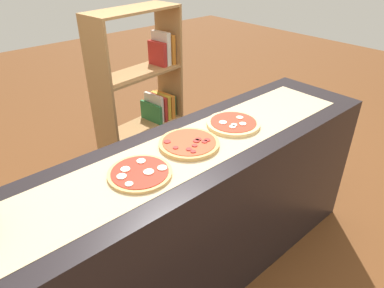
% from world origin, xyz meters
% --- Properties ---
extents(ground_plane, '(12.00, 12.00, 0.00)m').
position_xyz_m(ground_plane, '(0.00, 0.00, 0.00)').
color(ground_plane, brown).
extents(counter, '(2.38, 0.59, 0.93)m').
position_xyz_m(counter, '(0.00, 0.00, 0.46)').
color(counter, black).
rests_on(counter, ground_plane).
extents(parchment_paper, '(2.04, 0.39, 0.00)m').
position_xyz_m(parchment_paper, '(0.00, 0.00, 0.93)').
color(parchment_paper, tan).
rests_on(parchment_paper, counter).
extents(pizza_mozzarella_0, '(0.28, 0.28, 0.02)m').
position_xyz_m(pizza_mozzarella_0, '(-0.33, -0.02, 0.94)').
color(pizza_mozzarella_0, tan).
rests_on(pizza_mozzarella_0, parchment_paper).
extents(pizza_pepperoni_1, '(0.30, 0.30, 0.03)m').
position_xyz_m(pizza_pepperoni_1, '(-0.00, 0.02, 0.94)').
color(pizza_pepperoni_1, tan).
rests_on(pizza_pepperoni_1, parchment_paper).
extents(pizza_mozzarella_2, '(0.30, 0.30, 0.03)m').
position_xyz_m(pizza_mozzarella_2, '(0.33, 0.02, 0.94)').
color(pizza_mozzarella_2, '#E5C17F').
rests_on(pizza_mozzarella_2, parchment_paper).
extents(bookshelf, '(0.75, 0.38, 1.40)m').
position_xyz_m(bookshelf, '(0.49, 1.10, 0.67)').
color(bookshelf, '#A87A47').
rests_on(bookshelf, ground_plane).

